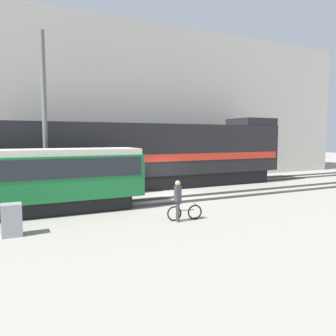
% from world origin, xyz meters
% --- Properties ---
extents(ground_plane, '(120.00, 120.00, 0.00)m').
position_xyz_m(ground_plane, '(0.00, 0.00, 0.00)').
color(ground_plane, gray).
extents(track_near, '(60.00, 1.51, 0.14)m').
position_xyz_m(track_near, '(0.00, -1.57, 0.07)').
color(track_near, '#47423D').
rests_on(track_near, ground).
extents(track_far, '(60.00, 1.51, 0.14)m').
position_xyz_m(track_far, '(0.00, 3.34, 0.07)').
color(track_far, '#47423D').
rests_on(track_far, ground).
extents(building_backdrop, '(45.20, 6.00, 12.87)m').
position_xyz_m(building_backdrop, '(0.00, 10.12, 6.44)').
color(building_backdrop, '#B7B2A8').
rests_on(building_backdrop, ground).
extents(freight_locomotive, '(20.32, 3.04, 5.13)m').
position_xyz_m(freight_locomotive, '(0.30, 3.34, 2.39)').
color(freight_locomotive, black).
rests_on(freight_locomotive, ground).
extents(streetcar, '(9.70, 2.54, 3.06)m').
position_xyz_m(streetcar, '(-7.91, -1.57, 1.75)').
color(streetcar, black).
rests_on(streetcar, ground).
extents(bicycle, '(1.60, 0.45, 0.72)m').
position_xyz_m(bicycle, '(-2.32, -5.64, 0.33)').
color(bicycle, black).
rests_on(bicycle, ground).
extents(person, '(0.27, 0.39, 1.78)m').
position_xyz_m(person, '(-2.71, -5.72, 1.09)').
color(person, '#333333').
rests_on(person, ground).
extents(utility_pole_center, '(0.26, 0.26, 9.22)m').
position_xyz_m(utility_pole_center, '(-7.33, 0.89, 4.61)').
color(utility_pole_center, '#595959').
rests_on(utility_pole_center, ground).
extents(signal_box, '(0.70, 0.60, 1.20)m').
position_xyz_m(signal_box, '(-9.13, -4.88, 0.60)').
color(signal_box, gray).
rests_on(signal_box, ground).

